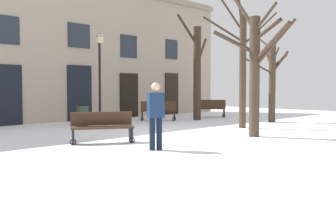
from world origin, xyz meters
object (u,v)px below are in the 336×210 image
object	(u,v)px
bench_back_to_back_right	(102,127)
bench_facing_shops	(210,108)
tree_right_of_center	(272,77)
streetlamp	(100,68)
litter_bin	(83,115)
bench_far_corner	(158,111)
tree_near_facade	(255,67)
tree_foreground	(242,65)
person_near_bench	(156,113)
tree_center	(197,71)

from	to	relation	value
bench_back_to_back_right	bench_facing_shops	xyz separation A→B (m)	(9.21, 3.60, 0.01)
tree_right_of_center	bench_back_to_back_right	world-z (taller)	tree_right_of_center
tree_right_of_center	bench_back_to_back_right	xyz separation A→B (m)	(-9.08, -0.01, -1.53)
streetlamp	litter_bin	distance (m)	2.30
bench_far_corner	bench_back_to_back_right	world-z (taller)	bench_far_corner
bench_far_corner	bench_facing_shops	size ratio (longest dim) A/B	1.01
bench_facing_shops	bench_far_corner	bearing A→B (deg)	41.62
tree_near_facade	tree_foreground	distance (m)	2.59
tree_near_facade	bench_back_to_back_right	distance (m)	4.98
tree_foreground	tree_near_facade	bearing A→B (deg)	-136.98
streetlamp	litter_bin	world-z (taller)	streetlamp
litter_bin	bench_facing_shops	distance (m)	7.10
tree_foreground	tree_right_of_center	bearing A→B (deg)	9.18
tree_right_of_center	litter_bin	size ratio (longest dim) A/B	4.59
litter_bin	bench_back_to_back_right	world-z (taller)	bench_back_to_back_right
bench_facing_shops	person_near_bench	bearing A→B (deg)	80.66
bench_far_corner	person_near_bench	xyz separation A→B (m)	(-5.71, -5.95, 0.45)
tree_right_of_center	streetlamp	world-z (taller)	tree_right_of_center
tree_near_facade	bench_facing_shops	size ratio (longest dim) A/B	3.01
tree_near_facade	bench_back_to_back_right	size ratio (longest dim) A/B	2.63
streetlamp	tree_center	bearing A→B (deg)	-24.16
streetlamp	bench_far_corner	bearing A→B (deg)	-18.33
tree_foreground	bench_facing_shops	bearing A→B (deg)	51.77
tree_foreground	litter_bin	world-z (taller)	tree_foreground
tree_near_facade	bench_back_to_back_right	bearing A→B (deg)	151.31
bench_back_to_back_right	person_near_bench	bearing A→B (deg)	-53.55
bench_back_to_back_right	tree_foreground	bearing A→B (deg)	25.17
streetlamp	litter_bin	bearing A→B (deg)	-157.53
streetlamp	tree_right_of_center	bearing A→B (deg)	-40.28
tree_right_of_center	person_near_bench	xyz separation A→B (m)	(-8.86, -1.93, -1.07)
streetlamp	bench_facing_shops	xyz separation A→B (m)	(5.89, -1.30, -1.89)
tree_right_of_center	bench_facing_shops	xyz separation A→B (m)	(0.13, 3.59, -1.52)
streetlamp	bench_facing_shops	distance (m)	6.32
tree_near_facade	streetlamp	world-z (taller)	tree_near_facade
tree_near_facade	tree_foreground	size ratio (longest dim) A/B	0.90
tree_right_of_center	bench_facing_shops	world-z (taller)	tree_right_of_center
tree_near_facade	streetlamp	size ratio (longest dim) A/B	1.17
tree_right_of_center	tree_center	xyz separation A→B (m)	(-1.59, 3.01, 0.34)
tree_center	bench_facing_shops	size ratio (longest dim) A/B	3.32
tree_right_of_center	person_near_bench	bearing A→B (deg)	-167.70
bench_back_to_back_right	tree_near_facade	bearing A→B (deg)	1.12
tree_center	streetlamp	world-z (taller)	tree_center
litter_bin	person_near_bench	xyz separation A→B (m)	(-1.94, -6.34, 0.49)
streetlamp	person_near_bench	xyz separation A→B (m)	(-3.10, -6.82, -1.44)
tree_near_facade	litter_bin	bearing A→B (deg)	106.29
streetlamp	bench_back_to_back_right	size ratio (longest dim) A/B	2.25
tree_center	litter_bin	distance (m)	5.83
bench_facing_shops	person_near_bench	xyz separation A→B (m)	(-8.99, -5.52, 0.46)
tree_near_facade	tree_right_of_center	size ratio (longest dim) A/B	1.16
tree_near_facade	bench_far_corner	distance (m)	6.75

